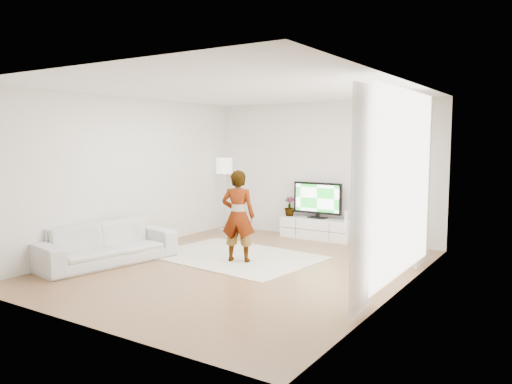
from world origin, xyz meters
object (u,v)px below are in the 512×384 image
Objects in this scene: sofa at (106,244)px; rug at (235,256)px; television at (318,199)px; floor_lamp at (224,169)px; player at (238,216)px; media_console at (317,229)px.

rug is at bearing -33.76° from sofa.
television is 2.27m from floor_lamp.
television is 0.65× the size of floor_lamp.
television is at bearing 6.50° from floor_lamp.
player reaches higher than sofa.
rug is at bearing -49.51° from floor_lamp.
floor_lamp reaches higher than sofa.
television reaches higher than media_console.
player is at bearing -49.17° from floor_lamp.
floor_lamp is (-0.19, 3.53, 1.05)m from sofa.
media_console is 4.25m from sofa.
player reaches higher than media_console.
television is 2.43m from rug.
sofa is at bearing -134.21° from rug.
sofa is at bearing -117.89° from television.
sofa is at bearing 15.37° from player.
television is 0.47× the size of sofa.
floor_lamp is at bearing -69.54° from player.
media_console is 2.55m from player.
rug is at bearing -102.69° from media_console.
floor_lamp is at bearing 13.53° from sofa.
media_console is 0.67× the size of sofa.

